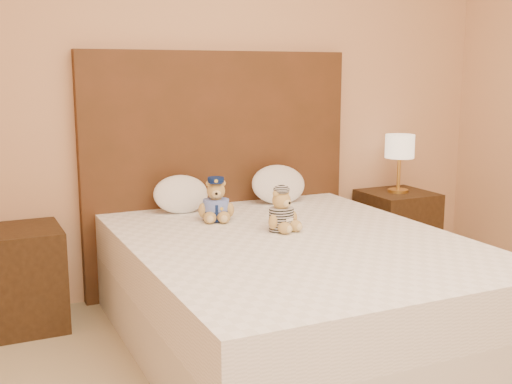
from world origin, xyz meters
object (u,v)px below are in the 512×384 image
Objects in this scene: pillow_right at (279,182)px; bed at (294,291)px; nightstand_right at (396,230)px; pillow_left at (181,192)px; lamp at (400,149)px; teddy_police at (216,199)px; nightstand_left at (20,279)px; teddy_prisoner at (281,210)px.

bed is at bearing -111.86° from pillow_right.
nightstand_right is 1.63× the size of pillow_left.
lamp is 1.58m from pillow_left.
nightstand_right is 1.54m from teddy_police.
teddy_police is 0.66× the size of pillow_right.
pillow_right reaches higher than pillow_left.
bed is 0.98m from pillow_right.
pillow_right is at bearing 178.13° from lamp.
lamp is 0.93m from pillow_right.
nightstand_right is at bearing -1.10° from pillow_left.
pillow_right is at bearing 0.00° from pillow_left.
teddy_prisoner reaches higher than nightstand_left.
pillow_right is at bearing 68.14° from bed.
bed is at bearing -49.72° from teddy_police.
teddy_police is (-1.46, -0.27, -0.18)m from lamp.
pillow_left is (-0.32, 0.83, 0.39)m from bed.
lamp reaches higher than bed.
teddy_police is at bearing -151.47° from pillow_right.
teddy_police is at bearing 111.49° from bed.
teddy_police is 1.08× the size of teddy_prisoner.
lamp reaches higher than nightstand_left.
lamp is at bearing 32.62° from bed.
bed is 1.48m from nightstand_left.
nightstand_right is 1.62m from pillow_left.
teddy_police reaches higher than pillow_left.
bed is 8.89× the size of teddy_prisoner.
teddy_prisoner is (0.02, 0.18, 0.39)m from bed.
teddy_police is at bearing -169.70° from lamp.
teddy_prisoner is at bearing -115.84° from pillow_right.
teddy_police is 0.42m from teddy_prisoner.
lamp reaches higher than teddy_police.
nightstand_left is (-1.25, 0.80, -0.00)m from bed.
nightstand_left is 2.50m from nightstand_right.
nightstand_right is 1.44m from teddy_prisoner.
teddy_prisoner is at bearing -62.99° from pillow_left.
pillow_left is at bearing 128.71° from teddy_police.
pillow_left is 0.65m from pillow_right.
nightstand_left is at bearing -178.16° from pillow_left.
bed is 0.70m from teddy_police.
lamp is 1.49m from teddy_police.
pillow_left is 0.91× the size of pillow_right.
nightstand_right is at bearing 0.00° from nightstand_left.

